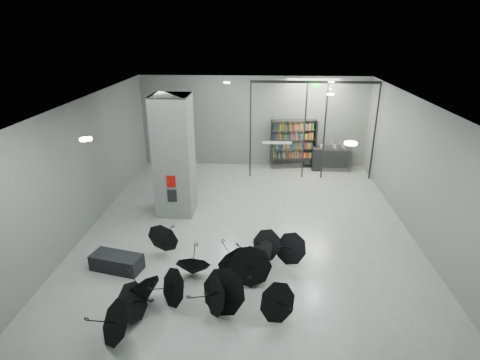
# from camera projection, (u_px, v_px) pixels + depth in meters

# --- Properties ---
(room) EXTENTS (14.00, 14.02, 4.01)m
(room) POSITION_uv_depth(u_px,v_px,m) (248.00, 151.00, 10.48)
(room) COLOR gray
(room) RESTS_ON ground
(column) EXTENTS (1.20, 1.20, 4.00)m
(column) POSITION_uv_depth(u_px,v_px,m) (174.00, 156.00, 12.78)
(column) COLOR slate
(column) RESTS_ON ground
(fire_cabinet) EXTENTS (0.28, 0.04, 0.38)m
(fire_cabinet) POSITION_uv_depth(u_px,v_px,m) (171.00, 181.00, 12.44)
(fire_cabinet) COLOR #A50A07
(fire_cabinet) RESTS_ON column
(info_panel) EXTENTS (0.30, 0.03, 0.42)m
(info_panel) POSITION_uv_depth(u_px,v_px,m) (172.00, 196.00, 12.63)
(info_panel) COLOR black
(info_panel) RESTS_ON column
(exit_sign) EXTENTS (0.30, 0.06, 0.15)m
(exit_sign) POSITION_uv_depth(u_px,v_px,m) (316.00, 86.00, 14.91)
(exit_sign) COLOR #0CE533
(exit_sign) RESTS_ON room
(glass_partition) EXTENTS (5.06, 0.08, 4.00)m
(glass_partition) POSITION_uv_depth(u_px,v_px,m) (312.00, 127.00, 15.70)
(glass_partition) COLOR silver
(glass_partition) RESTS_ON ground
(bench) EXTENTS (1.43, 0.86, 0.43)m
(bench) POSITION_uv_depth(u_px,v_px,m) (117.00, 262.00, 10.21)
(bench) COLOR black
(bench) RESTS_ON ground
(bookshelf) EXTENTS (2.01, 0.71, 2.16)m
(bookshelf) POSITION_uv_depth(u_px,v_px,m) (293.00, 144.00, 17.30)
(bookshelf) COLOR black
(bookshelf) RESTS_ON ground
(shop_counter) EXTENTS (1.67, 0.67, 1.00)m
(shop_counter) POSITION_uv_depth(u_px,v_px,m) (331.00, 159.00, 17.24)
(shop_counter) COLOR black
(shop_counter) RESTS_ON ground
(umbrella_cluster) EXTENTS (5.03, 4.56, 1.31)m
(umbrella_cluster) POSITION_uv_depth(u_px,v_px,m) (215.00, 279.00, 9.36)
(umbrella_cluster) COLOR black
(umbrella_cluster) RESTS_ON ground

